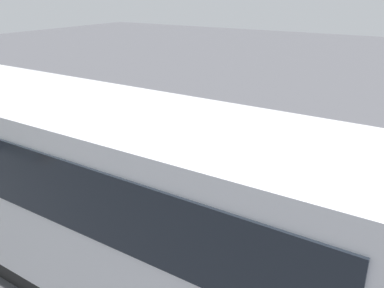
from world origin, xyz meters
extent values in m
plane|color=#4C4C51|center=(0.00, 0.00, 0.00)|extent=(80.00, 80.00, 0.00)
cube|color=silver|center=(0.84, 4.18, 1.85)|extent=(10.46, 2.75, 2.80)
cube|color=black|center=(0.81, 2.91, 2.41)|extent=(8.73, 0.25, 1.01)
cube|color=black|center=(0.87, 5.45, 2.41)|extent=(8.73, 0.25, 1.01)
cube|color=orange|center=(0.81, 2.92, 1.29)|extent=(9.15, 0.25, 0.28)
cube|color=black|center=(0.84, 4.18, 0.23)|extent=(9.62, 2.53, 0.45)
torus|color=black|center=(4.45, 2.96, 0.50)|extent=(1.01, 0.34, 1.00)
cylinder|color=black|center=(-1.36, 1.25, 0.47)|extent=(0.13, 0.13, 0.76)
cube|color=black|center=(-1.36, 1.21, 0.05)|extent=(0.12, 0.27, 0.10)
cylinder|color=black|center=(-1.52, 1.23, 0.47)|extent=(0.13, 0.13, 0.76)
cube|color=black|center=(-1.52, 1.19, 0.05)|extent=(0.12, 0.27, 0.10)
cube|color=black|center=(-1.44, 1.24, 1.17)|extent=(0.40, 0.31, 0.64)
cylinder|color=black|center=(-1.20, 1.26, 1.18)|extent=(0.10, 0.10, 0.60)
sphere|color=tan|center=(-1.20, 1.26, 0.88)|extent=(0.10, 0.10, 0.09)
cylinder|color=black|center=(-1.68, 1.22, 1.18)|extent=(0.10, 0.10, 0.60)
sphere|color=tan|center=(-1.68, 1.22, 0.88)|extent=(0.10, 0.10, 0.09)
sphere|color=tan|center=(-1.44, 1.24, 1.62)|extent=(0.24, 0.24, 0.23)
cylinder|color=black|center=(-0.27, 1.14, 0.46)|extent=(0.15, 0.15, 0.75)
cube|color=black|center=(-0.28, 1.10, 0.05)|extent=(0.17, 0.28, 0.10)
cylinder|color=black|center=(-0.42, 1.19, 0.46)|extent=(0.15, 0.15, 0.75)
cube|color=black|center=(-0.43, 1.15, 0.05)|extent=(0.17, 0.28, 0.10)
cube|color=silver|center=(-0.34, 1.16, 1.15)|extent=(0.44, 0.38, 0.63)
cylinder|color=silver|center=(-0.11, 1.10, 1.16)|extent=(0.11, 0.11, 0.59)
sphere|color=tan|center=(-0.11, 1.10, 0.87)|extent=(0.11, 0.11, 0.09)
cylinder|color=silver|center=(-0.57, 1.23, 1.16)|extent=(0.11, 0.11, 0.59)
sphere|color=tan|center=(-0.57, 1.23, 0.87)|extent=(0.11, 0.11, 0.09)
sphere|color=tan|center=(-0.34, 1.16, 1.59)|extent=(0.28, 0.28, 0.23)
cylinder|color=black|center=(0.96, 1.45, 0.45)|extent=(0.14, 0.14, 0.74)
cube|color=black|center=(0.96, 1.41, 0.05)|extent=(0.14, 0.27, 0.10)
cylinder|color=black|center=(0.80, 1.42, 0.45)|extent=(0.14, 0.14, 0.74)
cube|color=black|center=(0.81, 1.38, 0.05)|extent=(0.14, 0.27, 0.10)
cube|color=#3F594C|center=(0.88, 1.43, 1.12)|extent=(0.42, 0.34, 0.61)
cylinder|color=#3F594C|center=(1.11, 1.47, 1.14)|extent=(0.10, 0.10, 0.58)
sphere|color=tan|center=(1.11, 1.47, 0.85)|extent=(0.10, 0.10, 0.09)
cylinder|color=#3F594C|center=(0.64, 1.39, 1.14)|extent=(0.10, 0.10, 0.58)
sphere|color=tan|center=(0.64, 1.39, 0.85)|extent=(0.10, 0.10, 0.09)
sphere|color=tan|center=(0.88, 1.43, 1.56)|extent=(0.26, 0.26, 0.22)
cylinder|color=black|center=(1.97, 1.42, 0.47)|extent=(0.14, 0.14, 0.77)
cube|color=black|center=(1.97, 1.38, 0.05)|extent=(0.14, 0.27, 0.10)
cylinder|color=black|center=(1.81, 1.40, 0.47)|extent=(0.14, 0.14, 0.77)
cube|color=black|center=(1.81, 1.36, 0.05)|extent=(0.14, 0.27, 0.10)
cube|color=black|center=(1.89, 1.41, 1.18)|extent=(0.42, 0.34, 0.64)
cylinder|color=black|center=(2.12, 1.45, 1.20)|extent=(0.10, 0.10, 0.61)
sphere|color=tan|center=(2.12, 1.45, 0.89)|extent=(0.10, 0.10, 0.09)
cylinder|color=black|center=(1.65, 1.37, 1.20)|extent=(0.10, 0.10, 0.61)
sphere|color=tan|center=(1.65, 1.37, 0.89)|extent=(0.10, 0.10, 0.09)
sphere|color=tan|center=(1.89, 1.41, 1.64)|extent=(0.27, 0.27, 0.23)
torus|color=black|center=(2.03, 1.96, 0.30)|extent=(0.61, 0.21, 0.60)
cylinder|color=silver|center=(2.03, 1.96, 0.30)|extent=(0.13, 0.12, 0.12)
torus|color=black|center=(0.59, 2.17, 0.30)|extent=(0.61, 0.21, 0.60)
cylinder|color=silver|center=(0.59, 2.17, 0.30)|extent=(0.14, 0.14, 0.12)
cylinder|color=silver|center=(1.98, 1.97, 0.65)|extent=(0.32, 0.10, 0.67)
cube|color=#198C33|center=(1.38, 2.05, 0.63)|extent=(0.87, 0.39, 0.36)
cube|color=black|center=(0.91, 2.12, 0.68)|extent=(0.55, 0.29, 0.20)
cylinder|color=silver|center=(1.04, 2.24, 0.42)|extent=(0.46, 0.14, 0.08)
cylinder|color=black|center=(1.93, 1.98, 0.95)|extent=(0.12, 0.58, 0.04)
torus|color=black|center=(-1.83, 1.90, 0.30)|extent=(0.61, 0.16, 0.60)
cylinder|color=silver|center=(-1.83, 1.90, 0.30)|extent=(0.13, 0.11, 0.12)
torus|color=black|center=(-3.28, 1.81, 0.30)|extent=(0.61, 0.16, 0.60)
cylinder|color=silver|center=(-3.28, 1.81, 0.30)|extent=(0.13, 0.13, 0.12)
cylinder|color=silver|center=(-1.88, 1.89, 0.65)|extent=(0.32, 0.07, 0.67)
cube|color=#0C19B2|center=(-2.48, 1.86, 0.63)|extent=(0.85, 0.33, 0.36)
cube|color=black|center=(-2.96, 1.83, 0.68)|extent=(0.53, 0.25, 0.20)
cylinder|color=silver|center=(-2.85, 1.98, 0.42)|extent=(0.45, 0.11, 0.08)
cylinder|color=black|center=(-1.93, 1.89, 0.95)|extent=(0.07, 0.58, 0.04)
torus|color=black|center=(3.97, -1.66, 0.30)|extent=(0.61, 0.19, 0.60)
cylinder|color=silver|center=(3.97, -1.66, 0.30)|extent=(0.13, 0.11, 0.12)
torus|color=black|center=(5.12, -1.55, 1.17)|extent=(0.85, 0.21, 0.84)
cylinder|color=silver|center=(5.12, -1.55, 1.17)|extent=(0.13, 0.13, 0.12)
cylinder|color=silver|center=(3.80, -1.68, 0.61)|extent=(0.63, 0.12, 0.41)
cube|color=orange|center=(4.29, -1.63, 0.96)|extent=(0.91, 0.36, 0.79)
cube|color=black|center=(4.64, -1.60, 1.28)|extent=(0.55, 0.27, 0.47)
cylinder|color=silver|center=(4.72, -1.73, 1.01)|extent=(0.41, 0.12, 0.33)
cylinder|color=black|center=(3.66, -1.69, 0.88)|extent=(0.09, 0.58, 0.04)
cube|color=black|center=(4.18, -1.64, 1.23)|extent=(0.55, 0.39, 0.56)
sphere|color=red|center=(3.74, -1.68, 1.13)|extent=(0.28, 0.28, 0.26)
cylinder|color=black|center=(3.93, -1.49, 1.06)|extent=(0.46, 0.13, 0.11)
cylinder|color=black|center=(4.49, -1.43, 1.08)|extent=(0.33, 0.13, 0.38)
cylinder|color=black|center=(3.96, -1.84, 1.06)|extent=(0.46, 0.13, 0.11)
cylinder|color=black|center=(4.52, -1.79, 1.08)|extent=(0.33, 0.13, 0.38)
cube|color=orange|center=(2.19, -1.64, 0.01)|extent=(0.34, 0.34, 0.03)
cone|color=orange|center=(2.19, -1.64, 0.33)|extent=(0.26, 0.26, 0.60)
cylinder|color=white|center=(2.19, -1.64, 0.30)|extent=(0.19, 0.19, 0.07)
cube|color=white|center=(-1.55, -0.62, 0.00)|extent=(0.21, 4.75, 0.01)
cube|color=white|center=(0.92, -0.62, 0.00)|extent=(0.20, 4.22, 0.01)
cube|color=white|center=(3.40, -0.62, 0.00)|extent=(0.20, 4.24, 0.01)
cube|color=white|center=(5.88, -0.62, 0.00)|extent=(0.19, 3.99, 0.01)
camera|label=1|loc=(-3.81, 8.71, 4.97)|focal=39.13mm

